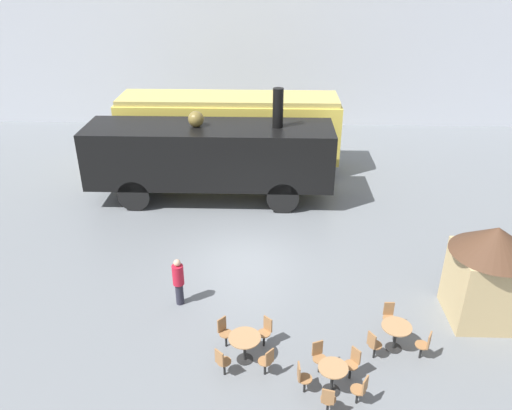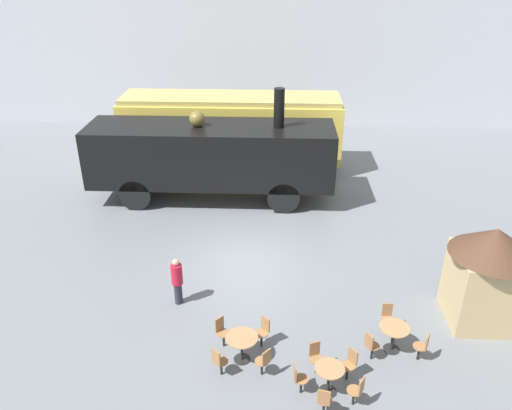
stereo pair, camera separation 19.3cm
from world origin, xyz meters
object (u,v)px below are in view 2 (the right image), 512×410
at_px(steam_locomotive, 211,154).
at_px(cafe_table_near, 329,374).
at_px(ticket_kiosk, 488,271).
at_px(cafe_table_mid, 242,342).
at_px(cafe_table_far, 394,333).
at_px(visitor_person, 177,280).
at_px(passenger_coach_vintage, 231,127).
at_px(cafe_chair_0, 324,400).

xyz_separation_m(steam_locomotive, cafe_table_near, (4.08, -10.53, -1.48)).
bearing_deg(ticket_kiosk, cafe_table_near, -147.27).
height_order(cafe_table_mid, cafe_table_far, cafe_table_far).
height_order(cafe_table_mid, ticket_kiosk, ticket_kiosk).
height_order(steam_locomotive, ticket_kiosk, steam_locomotive).
bearing_deg(visitor_person, cafe_table_near, -37.58).
bearing_deg(passenger_coach_vintage, steam_locomotive, -98.45).
height_order(passenger_coach_vintage, cafe_table_far, passenger_coach_vintage).
bearing_deg(visitor_person, passenger_coach_vintage, 86.39).
bearing_deg(cafe_table_far, visitor_person, 164.03).
bearing_deg(cafe_table_mid, visitor_person, 132.38).
height_order(cafe_chair_0, ticket_kiosk, ticket_kiosk).
height_order(steam_locomotive, cafe_table_mid, steam_locomotive).
bearing_deg(ticket_kiosk, cafe_chair_0, -142.42).
relative_size(cafe_table_mid, ticket_kiosk, 0.28).
xyz_separation_m(cafe_table_near, cafe_chair_0, (-0.17, -0.71, -0.05)).
xyz_separation_m(steam_locomotive, visitor_person, (-0.16, -7.26, -1.20)).
bearing_deg(visitor_person, cafe_chair_0, -44.33).
distance_m(cafe_chair_0, ticket_kiosk, 6.08).
relative_size(steam_locomotive, cafe_table_far, 12.66).
bearing_deg(visitor_person, cafe_table_mid, -47.62).
bearing_deg(cafe_table_near, ticket_kiosk, 32.73).
xyz_separation_m(passenger_coach_vintage, steam_locomotive, (-0.52, -3.47, -0.03)).
xyz_separation_m(cafe_chair_0, visitor_person, (-4.07, 3.98, 0.33)).
distance_m(passenger_coach_vintage, cafe_chair_0, 15.18).
bearing_deg(visitor_person, ticket_kiosk, -2.20).
bearing_deg(cafe_table_near, passenger_coach_vintage, 104.29).
xyz_separation_m(cafe_table_near, visitor_person, (-4.24, 3.27, 0.28)).
bearing_deg(cafe_table_mid, steam_locomotive, 101.41).
height_order(cafe_table_mid, cafe_chair_0, cafe_chair_0).
bearing_deg(ticket_kiosk, steam_locomotive, 138.65).
xyz_separation_m(cafe_table_mid, visitor_person, (-2.09, 2.29, 0.25)).
bearing_deg(cafe_table_far, cafe_table_near, -140.14).
height_order(cafe_table_far, ticket_kiosk, ticket_kiosk).
xyz_separation_m(steam_locomotive, cafe_table_mid, (1.93, -9.56, -1.45)).
height_order(steam_locomotive, cafe_table_far, steam_locomotive).
relative_size(steam_locomotive, visitor_person, 6.47).
height_order(cafe_table_mid, visitor_person, visitor_person).
distance_m(cafe_table_mid, visitor_person, 3.11).
relative_size(cafe_chair_0, ticket_kiosk, 0.29).
distance_m(steam_locomotive, cafe_chair_0, 12.00).
relative_size(cafe_table_far, cafe_chair_0, 0.92).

